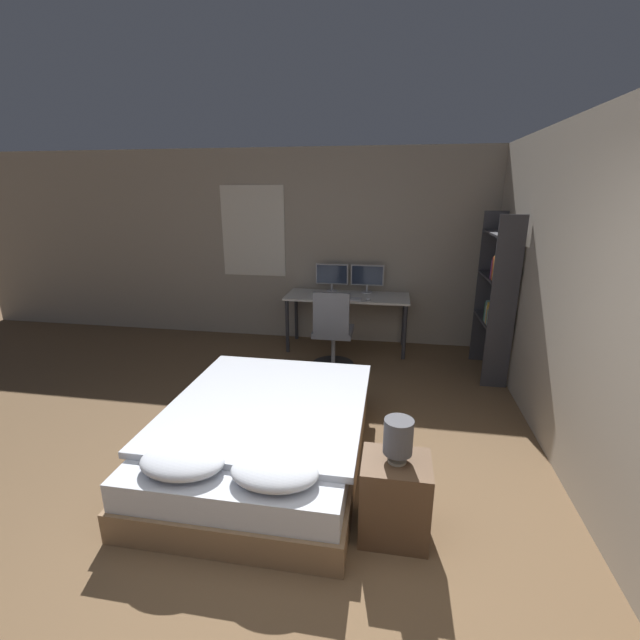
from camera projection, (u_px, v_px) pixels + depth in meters
name	position (u px, v px, depth m)	size (l,w,h in m)	color
ground_plane	(263.00, 615.00, 2.24)	(20.00, 20.00, 0.00)	brown
wall_back	(351.00, 248.00, 6.03)	(12.00, 0.08, 2.70)	#9E9384
wall_side_right	(593.00, 309.00, 2.95)	(0.06, 12.00, 2.70)	#9E9384
bed	(265.00, 434.00, 3.47)	(1.57, 2.09, 0.55)	#846647
nightstand	(395.00, 498.00, 2.71)	(0.43, 0.36, 0.54)	brown
bedside_lamp	(398.00, 437.00, 2.58)	(0.18, 0.18, 0.29)	gray
desk	(347.00, 301.00, 5.85)	(1.67, 0.65, 0.76)	beige
monitor_left	(332.00, 276.00, 6.01)	(0.46, 0.16, 0.39)	#B7B7BC
monitor_right	(367.00, 277.00, 5.93)	(0.46, 0.16, 0.39)	#B7B7BC
keyboard	(346.00, 299.00, 5.61)	(0.41, 0.13, 0.02)	#B7B7BC
computer_mouse	(368.00, 299.00, 5.56)	(0.07, 0.05, 0.04)	#B7B7BC
office_chair	(333.00, 337.00, 5.25)	(0.52, 0.52, 1.01)	black
bookshelf	(497.00, 292.00, 4.86)	(0.28, 0.83, 1.91)	#333338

